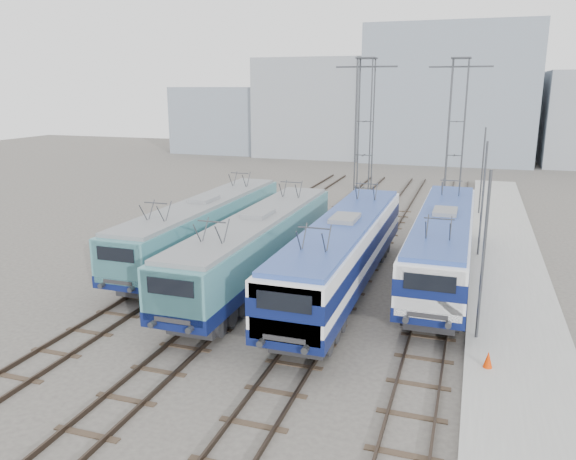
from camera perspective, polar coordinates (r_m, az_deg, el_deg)
The scene contains 15 objects.
ground at distance 23.66m, azimuth -3.16°, elevation -10.60°, with size 160.00×160.00×0.00m, color #514C47.
platform at distance 29.67m, azimuth 21.74°, elevation -6.06°, with size 4.00×70.00×0.30m, color #9E9E99.
locomotive_far_left at distance 33.10m, azimuth -8.58°, elevation 0.54°, with size 2.76×17.41×3.28m.
locomotive_center_left at distance 28.73m, azimuth -3.16°, elevation -1.36°, with size 2.80×17.69×3.33m.
locomotive_center_right at distance 27.44m, azimuth 5.63°, elevation -1.92°, with size 2.88×18.20×3.42m.
locomotive_far_right at distance 30.26m, azimuth 15.48°, elevation -0.94°, with size 2.81×17.78×3.34m.
catenary_tower_west at distance 42.81m, azimuth 7.75°, elevation 9.73°, with size 4.50×1.20×12.00m.
catenary_tower_east at distance 44.07m, azimuth 16.69°, elevation 9.40°, with size 4.50×1.20×12.00m.
mast_front at distance 22.86m, azimuth 19.20°, elevation -2.92°, with size 0.12×0.12×7.00m, color #3F4247.
mast_mid at distance 34.53m, azimuth 19.14°, elevation 2.73°, with size 0.12×0.12×7.00m, color #3F4247.
mast_rear at distance 46.37m, azimuth 19.11°, elevation 5.51°, with size 0.12×0.12×7.00m, color #3F4247.
safety_cone at distance 21.57m, azimuth 19.66°, elevation -12.28°, with size 0.32×0.32×0.60m, color red.
building_west at distance 84.88m, azimuth 3.52°, elevation 12.27°, with size 18.00×12.00×14.00m, color gray.
building_center at distance 82.02m, azimuth 16.11°, elevation 13.08°, with size 22.00×14.00×18.00m, color gray.
building_far_west at distance 90.44m, azimuth -6.52°, elevation 11.06°, with size 14.00×10.00×10.00m, color gray.
Camera 1 is at (8.01, -19.92, 9.95)m, focal length 35.00 mm.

